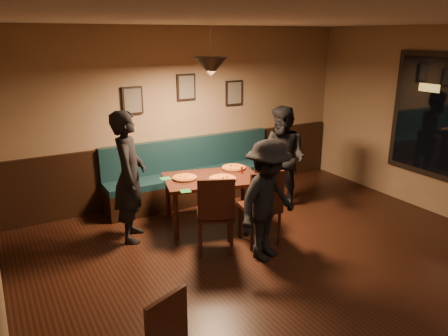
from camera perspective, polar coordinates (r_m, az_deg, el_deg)
name	(u,v)px	position (r m, az deg, el deg)	size (l,w,h in m)	color
floor	(328,296)	(4.87, 13.70, -16.26)	(7.00, 7.00, 0.00)	black
ceiling	(351,17)	(4.08, 16.63, 18.70)	(7.00, 7.00, 0.00)	silver
wall_back	(186,115)	(7.11, -5.09, 7.12)	(6.00, 6.00, 0.00)	#8C704F
wainscot	(188,167)	(7.29, -4.80, 0.12)	(5.88, 0.06, 1.00)	black
booth_bench	(195,171)	(7.06, -3.87, -0.45)	(3.00, 0.60, 1.00)	#0F232D
picture_left	(132,100)	(6.71, -12.12, 8.80)	(0.32, 0.04, 0.42)	black
picture_center	(186,87)	(7.02, -5.08, 10.71)	(0.32, 0.04, 0.42)	black
picture_right	(234,93)	(7.45, 1.34, 9.99)	(0.32, 0.04, 0.42)	black
pendant_lamp	(211,67)	(5.78, -1.77, 13.33)	(0.44, 0.44, 0.25)	black
dining_table	(212,201)	(6.20, -1.60, -4.39)	(1.34, 0.86, 0.72)	black
chair_near_left	(215,212)	(5.42, -1.19, -5.95)	(0.45, 0.45, 1.02)	black
chair_near_right	(259,205)	(5.63, 4.76, -4.99)	(0.46, 0.46, 1.04)	black
diner_left	(129,177)	(5.72, -12.52, -1.15)	(0.64, 0.42, 1.76)	black
diner_right	(283,158)	(6.73, 7.85, 1.30)	(0.79, 0.62, 1.62)	black
diner_front	(268,201)	(5.16, 5.86, -4.35)	(0.97, 0.56, 1.51)	black
pizza_a	(185,178)	(6.03, -5.26, -1.29)	(0.34, 0.34, 0.04)	gold
pizza_b	(223,179)	(5.96, -0.20, -1.43)	(0.38, 0.38, 0.04)	orange
pizza_c	(234,168)	(6.46, 1.29, 0.06)	(0.36, 0.36, 0.04)	#C05C24
soda_glass	(257,172)	(6.08, 4.42, -0.53)	(0.07, 0.07, 0.16)	black
tabasco_bottle	(242,169)	(6.24, 2.38, -0.19)	(0.03, 0.03, 0.12)	#8A0407
napkin_a	(166,179)	(6.07, -7.80, -1.41)	(0.14, 0.14, 0.01)	#1F7537
napkin_b	(185,191)	(5.57, -5.16, -3.08)	(0.13, 0.13, 0.01)	#1C6A2A
cutlery_set	(225,185)	(5.78, 0.09, -2.25)	(0.02, 0.19, 0.00)	silver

